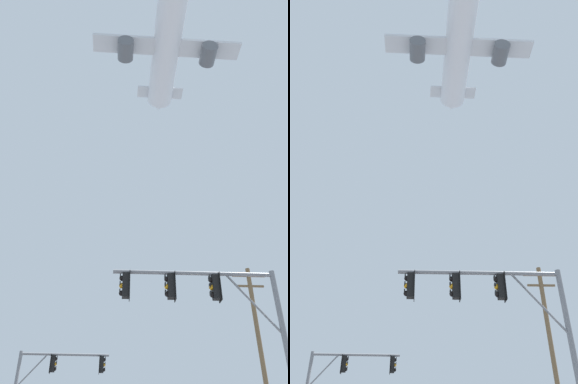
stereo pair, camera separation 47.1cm
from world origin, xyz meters
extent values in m
cylinder|color=slate|center=(3.24, 6.85, 6.53)|extent=(6.04, 0.20, 0.15)
cylinder|color=slate|center=(5.36, 6.87, 5.43)|extent=(1.87, 0.10, 2.24)
cube|color=black|center=(0.71, 6.83, 6.00)|extent=(0.26, 0.32, 0.90)
cylinder|color=black|center=(0.71, 6.83, 6.51)|extent=(0.05, 0.05, 0.12)
cube|color=black|center=(0.85, 6.83, 6.00)|extent=(0.03, 0.46, 1.04)
sphere|color=black|center=(0.56, 6.83, 6.27)|extent=(0.20, 0.20, 0.20)
cylinder|color=black|center=(0.50, 6.82, 6.33)|extent=(0.04, 0.21, 0.21)
sphere|color=orange|center=(0.56, 6.83, 5.99)|extent=(0.20, 0.20, 0.20)
cylinder|color=black|center=(0.50, 6.82, 6.05)|extent=(0.04, 0.21, 0.21)
sphere|color=black|center=(0.56, 6.83, 5.71)|extent=(0.20, 0.20, 0.20)
cylinder|color=black|center=(0.50, 6.82, 5.77)|extent=(0.04, 0.21, 0.21)
cube|color=black|center=(2.37, 6.84, 6.00)|extent=(0.26, 0.32, 0.90)
cylinder|color=black|center=(2.37, 6.84, 6.51)|extent=(0.05, 0.05, 0.12)
cube|color=black|center=(2.51, 6.84, 6.00)|extent=(0.03, 0.46, 1.04)
sphere|color=black|center=(2.22, 6.84, 6.27)|extent=(0.20, 0.20, 0.20)
cylinder|color=black|center=(2.16, 6.84, 6.33)|extent=(0.04, 0.21, 0.21)
sphere|color=orange|center=(2.22, 6.84, 5.99)|extent=(0.20, 0.20, 0.20)
cylinder|color=black|center=(2.16, 6.84, 6.05)|extent=(0.04, 0.21, 0.21)
sphere|color=black|center=(2.22, 6.84, 5.71)|extent=(0.20, 0.20, 0.20)
cylinder|color=black|center=(2.16, 6.84, 5.77)|extent=(0.04, 0.21, 0.21)
cube|color=black|center=(4.03, 6.85, 6.00)|extent=(0.26, 0.32, 0.90)
cylinder|color=black|center=(4.03, 6.85, 6.51)|extent=(0.05, 0.05, 0.12)
cube|color=black|center=(4.17, 6.86, 6.00)|extent=(0.03, 0.46, 1.04)
sphere|color=black|center=(3.88, 6.85, 6.27)|extent=(0.20, 0.20, 0.20)
cylinder|color=black|center=(3.82, 6.85, 6.33)|extent=(0.04, 0.21, 0.21)
sphere|color=orange|center=(3.88, 6.85, 5.99)|extent=(0.20, 0.20, 0.20)
cylinder|color=black|center=(3.82, 6.85, 6.05)|extent=(0.04, 0.21, 0.21)
sphere|color=black|center=(3.88, 6.85, 5.71)|extent=(0.20, 0.20, 0.20)
cylinder|color=black|center=(3.82, 6.85, 5.77)|extent=(0.04, 0.21, 0.21)
cylinder|color=slate|center=(-2.81, 17.99, 5.47)|extent=(5.28, 0.44, 0.15)
cylinder|color=slate|center=(-4.65, 17.89, 4.56)|extent=(1.65, 0.17, 1.87)
cube|color=black|center=(-0.59, 18.11, 4.95)|extent=(0.28, 0.33, 0.90)
cylinder|color=black|center=(-0.59, 18.11, 5.46)|extent=(0.05, 0.05, 0.12)
cube|color=black|center=(-0.73, 18.11, 4.95)|extent=(0.05, 0.46, 1.04)
sphere|color=black|center=(-0.45, 18.12, 5.22)|extent=(0.20, 0.20, 0.20)
cylinder|color=black|center=(-0.38, 18.13, 5.28)|extent=(0.05, 0.21, 0.21)
sphere|color=orange|center=(-0.45, 18.12, 4.94)|extent=(0.20, 0.20, 0.20)
cylinder|color=black|center=(-0.38, 18.13, 5.00)|extent=(0.05, 0.21, 0.21)
sphere|color=black|center=(-0.45, 18.12, 4.66)|extent=(0.20, 0.20, 0.20)
cylinder|color=black|center=(-0.38, 18.13, 4.72)|extent=(0.05, 0.21, 0.21)
cube|color=black|center=(-3.49, 17.95, 4.95)|extent=(0.28, 0.33, 0.90)
cylinder|color=black|center=(-3.49, 17.95, 5.46)|extent=(0.05, 0.05, 0.12)
cube|color=black|center=(-3.63, 17.94, 4.95)|extent=(0.05, 0.46, 1.04)
sphere|color=black|center=(-3.35, 17.96, 5.22)|extent=(0.20, 0.20, 0.20)
cylinder|color=black|center=(-3.28, 17.96, 5.28)|extent=(0.05, 0.21, 0.21)
sphere|color=orange|center=(-3.35, 17.96, 4.94)|extent=(0.20, 0.20, 0.20)
cylinder|color=black|center=(-3.28, 17.96, 5.00)|extent=(0.05, 0.21, 0.21)
sphere|color=black|center=(-3.35, 17.96, 4.66)|extent=(0.20, 0.20, 0.20)
cylinder|color=black|center=(-3.28, 17.96, 4.72)|extent=(0.05, 0.21, 0.21)
cylinder|color=brown|center=(8.88, 16.76, 5.36)|extent=(0.28, 0.28, 10.72)
cube|color=brown|center=(8.88, 16.76, 10.22)|extent=(2.20, 0.12, 0.12)
cube|color=brown|center=(8.88, 16.76, 9.52)|extent=(1.80, 0.12, 0.12)
cylinder|color=gray|center=(7.98, 16.76, 10.34)|extent=(0.10, 0.10, 0.18)
cylinder|color=gray|center=(9.78, 16.76, 10.34)|extent=(0.10, 0.10, 0.18)
cylinder|color=white|center=(6.32, 29.07, 54.02)|extent=(4.84, 25.10, 4.45)
cone|color=white|center=(6.11, 42.84, 54.02)|extent=(3.83, 2.84, 3.78)
cube|color=silver|center=(6.31, 29.76, 53.35)|extent=(23.69, 3.42, 0.50)
cylinder|color=#595B60|center=(12.93, 29.87, 52.02)|extent=(2.55, 3.38, 2.50)
cylinder|color=#595B60|center=(-0.31, 29.66, 52.02)|extent=(2.55, 3.38, 2.50)
cube|color=navy|center=(6.16, 39.91, 56.52)|extent=(0.39, 3.90, 5.28)
cube|color=silver|center=(6.15, 40.19, 54.44)|extent=(8.38, 2.63, 0.28)
camera|label=1|loc=(0.67, -6.19, 1.53)|focal=34.20mm
camera|label=2|loc=(1.14, -6.21, 1.53)|focal=34.20mm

